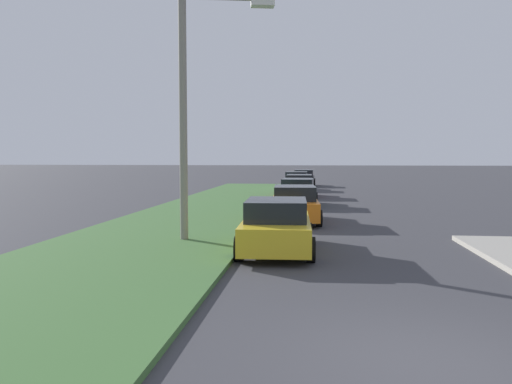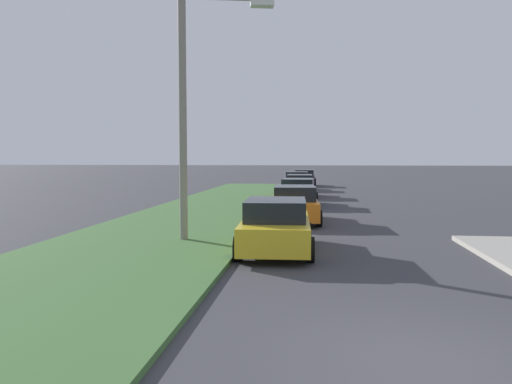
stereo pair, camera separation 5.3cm
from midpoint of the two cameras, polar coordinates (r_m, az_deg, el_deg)
name	(u,v)px [view 1 (the left image)]	position (r m, az deg, el deg)	size (l,w,h in m)	color
ground	(433,367)	(6.98, 19.28, -18.33)	(300.00, 300.00, 0.00)	#38383D
grass_median	(165,233)	(17.22, -10.46, -4.61)	(60.00, 6.00, 0.12)	#3D6633
parked_car_yellow	(277,226)	(13.81, 2.26, -3.93)	(4.36, 2.14, 1.47)	gold
parked_car_orange	(295,204)	(20.16, 4.35, -1.42)	(4.39, 2.19, 1.47)	orange
parked_car_green	(298,193)	(26.88, 4.76, -0.06)	(4.36, 2.14, 1.47)	#1E6B38
parked_car_red	(299,186)	(32.82, 4.92, 0.68)	(4.31, 2.03, 1.47)	red
parked_car_white	(297,181)	(39.55, 4.63, 1.25)	(4.36, 2.13, 1.47)	silver
parked_car_black	(304,178)	(45.19, 5.46, 1.59)	(4.32, 2.05, 1.47)	black
streetlight	(195,98)	(15.39, -7.09, 10.57)	(0.84, 2.85, 7.50)	gray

